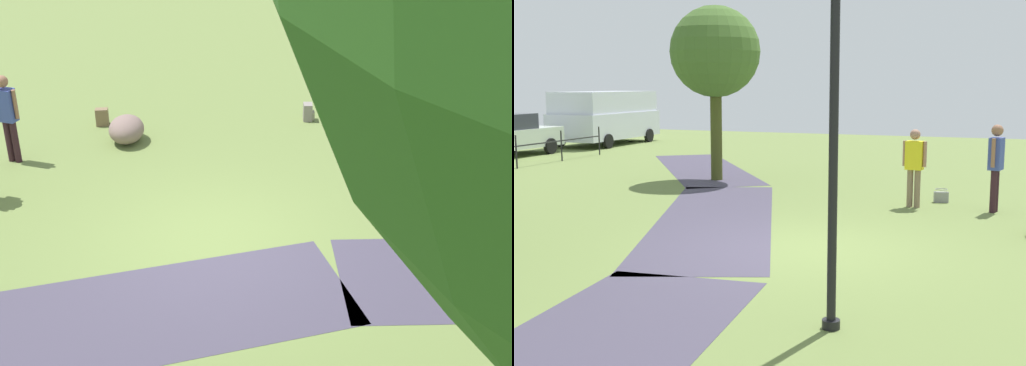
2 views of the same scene
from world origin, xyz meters
The scene contains 9 objects.
ground_plane centered at (0.00, 0.00, 0.00)m, with size 48.00×48.00×0.00m, color olive.
footpath_segment_mid centered at (1.72, 2.34, 0.00)m, with size 8.27×4.84×0.01m.
footpath_segment_far centered at (8.72, 6.05, 0.00)m, with size 7.79×6.48×0.01m.
young_tree_near_path centered at (6.61, 4.60, 3.46)m, with size 2.46×2.46×4.73m.
lamp_post centered at (-3.22, -1.38, 2.35)m, with size 0.28×0.28×3.84m.
woman_with_handbag centered at (4.35, -1.14, 0.98)m, with size 0.29×0.52×1.68m.
man_near_boulder centered at (4.39, -2.79, 1.07)m, with size 0.51×0.32×1.82m.
handbag_on_grass centered at (5.15, -1.64, 0.14)m, with size 0.33×0.34×0.31m.
delivery_van centered at (14.75, 13.75, 1.27)m, with size 5.37×2.56×2.30m.
Camera 2 is at (-9.93, -3.19, 2.65)m, focal length 46.54 mm.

